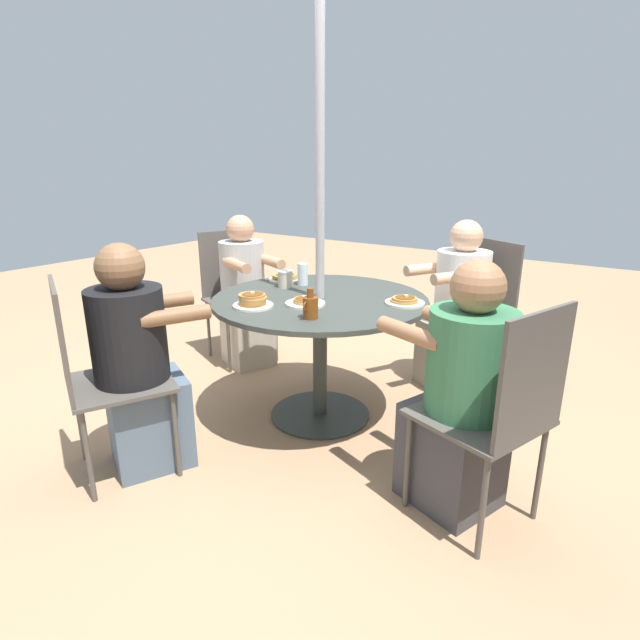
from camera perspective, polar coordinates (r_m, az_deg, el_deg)
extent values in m
plane|color=tan|center=(3.07, 0.00, -10.76)|extent=(12.00, 12.00, 0.00)
cylinder|color=#383D38|center=(3.06, 0.00, -10.64)|extent=(0.59, 0.59, 0.01)
cylinder|color=#383D38|center=(2.92, 0.00, -4.64)|extent=(0.08, 0.08, 0.71)
cylinder|color=#383D38|center=(2.80, 0.00, 2.33)|extent=(1.21, 1.21, 0.03)
cylinder|color=#ADADB2|center=(2.71, 0.00, 13.00)|extent=(0.05, 0.05, 2.48)
cylinder|color=#514C47|center=(3.78, -5.06, -1.51)|extent=(0.02, 0.02, 0.45)
cylinder|color=#514C47|center=(3.62, -10.40, -2.58)|extent=(0.02, 0.02, 0.45)
cylinder|color=#514C47|center=(4.10, -7.62, -0.04)|extent=(0.02, 0.02, 0.45)
cylinder|color=#514C47|center=(3.96, -12.60, -0.96)|extent=(0.02, 0.02, 0.45)
cube|color=#514C47|center=(3.79, -9.09, 2.13)|extent=(0.59, 0.59, 0.02)
cube|color=#514C47|center=(3.93, -10.59, 6.45)|extent=(0.40, 0.18, 0.50)
cube|color=beige|center=(3.77, -8.23, -1.68)|extent=(0.41, 0.43, 0.45)
cylinder|color=#B2B2B2|center=(3.69, -8.86, 5.29)|extent=(0.32, 0.32, 0.47)
sphere|color=tan|center=(3.63, -9.10, 10.25)|extent=(0.20, 0.20, 0.20)
cylinder|color=tan|center=(3.55, -5.71, 6.74)|extent=(0.19, 0.33, 0.07)
cylinder|color=tan|center=(3.44, -9.55, 6.23)|extent=(0.19, 0.33, 0.07)
cylinder|color=#514C47|center=(2.85, -18.07, -8.91)|extent=(0.02, 0.02, 0.45)
cylinder|color=#514C47|center=(2.52, -16.13, -12.43)|extent=(0.02, 0.02, 0.45)
cylinder|color=#514C47|center=(2.82, -25.79, -10.21)|extent=(0.02, 0.02, 0.45)
cylinder|color=#514C47|center=(2.48, -24.98, -14.00)|extent=(0.02, 0.02, 0.45)
cube|color=#514C47|center=(2.56, -21.83, -6.65)|extent=(0.60, 0.60, 0.02)
cube|color=#514C47|center=(2.46, -27.47, -1.94)|extent=(0.20, 0.39, 0.50)
cube|color=slate|center=(2.67, -18.86, -10.87)|extent=(0.47, 0.45, 0.45)
cylinder|color=black|center=(2.49, -21.04, -1.76)|extent=(0.34, 0.34, 0.46)
sphere|color=brown|center=(2.41, -21.89, 5.64)|extent=(0.22, 0.22, 0.22)
cylinder|color=brown|center=(2.62, -17.69, 1.99)|extent=(0.31, 0.20, 0.07)
cylinder|color=brown|center=(2.36, -16.18, 0.44)|extent=(0.31, 0.20, 0.07)
cylinder|color=#514C47|center=(2.26, 9.98, -15.60)|extent=(0.02, 0.02, 0.45)
cylinder|color=#514C47|center=(2.52, 16.19, -12.38)|extent=(0.02, 0.02, 0.45)
cylinder|color=#514C47|center=(2.07, 18.08, -19.79)|extent=(0.02, 0.02, 0.45)
cylinder|color=#514C47|center=(2.35, 23.81, -15.63)|extent=(0.02, 0.02, 0.45)
cube|color=#514C47|center=(2.18, 17.58, -10.52)|extent=(0.57, 0.57, 0.02)
cube|color=#514C47|center=(1.97, 23.34, -5.96)|extent=(0.41, 0.16, 0.50)
cube|color=#3D3D42|center=(2.35, 14.77, -14.65)|extent=(0.44, 0.46, 0.45)
cylinder|color=#38754C|center=(2.12, 16.81, -4.82)|extent=(0.35, 0.35, 0.45)
sphere|color=#A3704C|center=(2.02, 17.61, 3.62)|extent=(0.21, 0.21, 0.21)
cylinder|color=#A3704C|center=(2.10, 10.28, -1.52)|extent=(0.18, 0.34, 0.07)
cylinder|color=#A3704C|center=(2.31, 15.19, -0.11)|extent=(0.18, 0.34, 0.07)
cylinder|color=#514C47|center=(3.29, 15.74, -5.05)|extent=(0.02, 0.02, 0.45)
cylinder|color=#514C47|center=(3.57, 11.69, -2.99)|extent=(0.02, 0.02, 0.45)
cylinder|color=#514C47|center=(3.55, 20.39, -3.86)|extent=(0.02, 0.02, 0.45)
cylinder|color=#514C47|center=(3.80, 16.28, -2.04)|extent=(0.02, 0.02, 0.45)
cube|color=#514C47|center=(3.47, 16.35, 0.19)|extent=(0.61, 0.61, 0.02)
cube|color=#514C47|center=(3.56, 19.30, 4.61)|extent=(0.22, 0.38, 0.50)
cube|color=gray|center=(3.48, 14.65, -3.75)|extent=(0.47, 0.46, 0.45)
cylinder|color=white|center=(3.38, 15.91, 3.69)|extent=(0.34, 0.34, 0.47)
sphere|color=#DBA884|center=(3.32, 16.39, 9.17)|extent=(0.21, 0.21, 0.21)
cylinder|color=#DBA884|center=(3.13, 15.12, 4.74)|extent=(0.31, 0.21, 0.07)
cylinder|color=#DBA884|center=(3.33, 12.03, 5.73)|extent=(0.31, 0.21, 0.07)
cylinder|color=silver|center=(2.64, -7.64, 1.64)|extent=(0.21, 0.21, 0.01)
cylinder|color=#AD7A3D|center=(2.63, -7.70, 1.91)|extent=(0.14, 0.14, 0.01)
cylinder|color=#AD7A3D|center=(2.62, -7.69, 2.17)|extent=(0.14, 0.14, 0.01)
cylinder|color=#AD7A3D|center=(2.62, -7.65, 2.48)|extent=(0.14, 0.14, 0.01)
cylinder|color=#AD7A3D|center=(2.62, -7.80, 2.80)|extent=(0.14, 0.14, 0.01)
ellipsoid|color=brown|center=(2.62, -7.70, 2.98)|extent=(0.12, 0.11, 0.00)
cube|color=#F4E084|center=(2.62, -7.72, 3.13)|extent=(0.03, 0.03, 0.01)
cylinder|color=silver|center=(2.65, -1.69, 1.89)|extent=(0.21, 0.21, 0.01)
cylinder|color=#AD7A3D|center=(2.65, -1.62, 2.13)|extent=(0.14, 0.14, 0.01)
cylinder|color=#AD7A3D|center=(2.65, -1.60, 2.38)|extent=(0.13, 0.13, 0.01)
ellipsoid|color=brown|center=(2.64, -1.70, 2.52)|extent=(0.11, 0.10, 0.00)
cube|color=#F4E084|center=(2.65, -1.81, 2.69)|extent=(0.02, 0.02, 0.01)
cylinder|color=silver|center=(3.21, -3.99, 4.62)|extent=(0.21, 0.21, 0.01)
cylinder|color=#AD7A3D|center=(3.21, -3.88, 4.84)|extent=(0.14, 0.14, 0.01)
cylinder|color=#AD7A3D|center=(3.20, -4.06, 5.06)|extent=(0.16, 0.16, 0.01)
ellipsoid|color=brown|center=(3.20, -4.01, 5.21)|extent=(0.12, 0.11, 0.00)
cube|color=#F4E084|center=(3.19, -4.02, 5.28)|extent=(0.03, 0.03, 0.01)
cylinder|color=silver|center=(2.70, 9.66, 1.94)|extent=(0.21, 0.21, 0.01)
cylinder|color=#AD7A3D|center=(2.70, 9.60, 2.20)|extent=(0.15, 0.15, 0.01)
cylinder|color=#AD7A3D|center=(2.69, 9.64, 2.43)|extent=(0.13, 0.13, 0.01)
ellipsoid|color=brown|center=(2.69, 9.70, 2.60)|extent=(0.11, 0.10, 0.00)
cube|color=#F4E084|center=(2.70, 9.79, 2.77)|extent=(0.03, 0.03, 0.01)
cylinder|color=brown|center=(2.41, -1.09, 1.40)|extent=(0.08, 0.08, 0.11)
cylinder|color=brown|center=(2.39, -1.10, 3.13)|extent=(0.03, 0.03, 0.05)
torus|color=brown|center=(2.38, -1.57, 1.58)|extent=(0.05, 0.01, 0.05)
cylinder|color=beige|center=(3.03, -3.97, 4.62)|extent=(0.09, 0.09, 0.09)
cylinder|color=white|center=(3.02, -3.99, 5.57)|extent=(0.09, 0.09, 0.01)
cylinder|color=silver|center=(3.08, -1.99, 5.25)|extent=(0.06, 0.06, 0.13)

